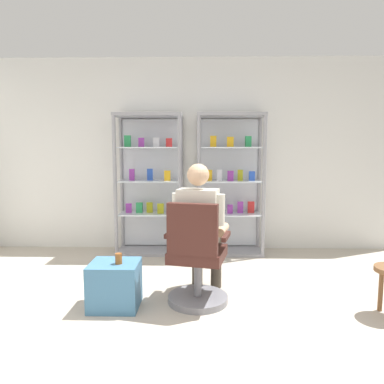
{
  "coord_description": "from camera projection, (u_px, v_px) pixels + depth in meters",
  "views": [
    {
      "loc": [
        0.14,
        -2.08,
        1.39
      ],
      "look_at": [
        0.06,
        1.38,
        1.0
      ],
      "focal_mm": 32.95,
      "sensor_mm": 36.0,
      "label": 1
    }
  ],
  "objects": [
    {
      "name": "display_cabinet_right",
      "position": [
        230.0,
        183.0,
        4.85
      ],
      "size": [
        0.9,
        0.45,
        1.9
      ],
      "color": "gray",
      "rests_on": "ground"
    },
    {
      "name": "back_wall",
      "position": [
        190.0,
        155.0,
        5.05
      ],
      "size": [
        6.0,
        0.1,
        2.7
      ],
      "primitive_type": "cube",
      "color": "silver",
      "rests_on": "ground"
    },
    {
      "name": "seated_shopkeeper",
      "position": [
        201.0,
        225.0,
        3.32
      ],
      "size": [
        0.55,
        0.61,
        1.29
      ],
      "color": "#3F382D",
      "rests_on": "ground"
    },
    {
      "name": "storage_crate",
      "position": [
        115.0,
        285.0,
        3.17
      ],
      "size": [
        0.43,
        0.39,
        0.41
      ],
      "primitive_type": "cube",
      "color": "teal",
      "rests_on": "ground"
    },
    {
      "name": "ground_plane",
      "position": [
        177.0,
        374.0,
        2.22
      ],
      "size": [
        7.2,
        7.2,
        0.0
      ],
      "primitive_type": "plane",
      "color": "#B2A899"
    },
    {
      "name": "office_chair",
      "position": [
        197.0,
        263.0,
        3.2
      ],
      "size": [
        0.61,
        0.58,
        0.96
      ],
      "color": "slate",
      "rests_on": "ground"
    },
    {
      "name": "display_cabinet_left",
      "position": [
        150.0,
        183.0,
        4.87
      ],
      "size": [
        0.9,
        0.45,
        1.9
      ],
      "color": "gray",
      "rests_on": "ground"
    },
    {
      "name": "tea_glass",
      "position": [
        119.0,
        259.0,
        3.1
      ],
      "size": [
        0.06,
        0.06,
        0.09
      ],
      "primitive_type": "cylinder",
      "color": "brown",
      "rests_on": "storage_crate"
    }
  ]
}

